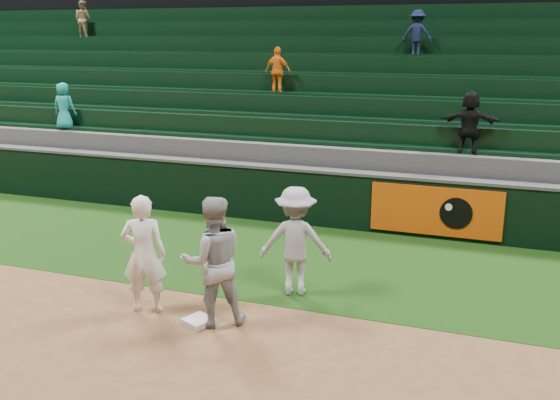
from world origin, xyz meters
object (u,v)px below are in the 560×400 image
(first_base, at_px, (198,321))
(baserunner, at_px, (213,261))
(first_baseman, at_px, (144,254))
(base_coach, at_px, (296,241))

(first_base, xyz_separation_m, baserunner, (0.20, 0.13, 0.90))
(first_base, relative_size, baserunner, 0.20)
(first_baseman, height_order, base_coach, first_baseman)
(first_base, xyz_separation_m, first_baseman, (-0.94, 0.15, 0.86))
(first_baseman, xyz_separation_m, baserunner, (1.14, -0.02, 0.04))
(first_baseman, relative_size, baserunner, 0.96)
(first_base, relative_size, base_coach, 0.21)
(baserunner, distance_m, base_coach, 1.60)
(first_base, relative_size, first_baseman, 0.21)
(first_base, distance_m, baserunner, 0.93)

